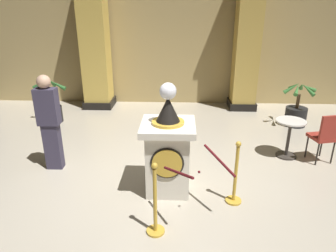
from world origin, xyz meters
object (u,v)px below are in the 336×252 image
(bystander_guest, at_px, (49,121))
(stanchion_far, at_px, (235,182))
(pedestal_clock, at_px, (168,150))
(potted_palm_left, at_px, (52,109))
(cafe_table, at_px, (289,134))
(cafe_chair_red, at_px, (326,134))
(stanchion_near, at_px, (155,209))
(potted_palm_right, at_px, (296,112))

(bystander_guest, bearing_deg, stanchion_far, -16.91)
(pedestal_clock, bearing_deg, potted_palm_left, 135.70)
(stanchion_far, distance_m, cafe_table, 2.01)
(cafe_table, bearing_deg, stanchion_far, -129.26)
(bystander_guest, relative_size, cafe_chair_red, 1.78)
(cafe_chair_red, bearing_deg, bystander_guest, -175.42)
(stanchion_far, height_order, cafe_table, stanchion_far)
(pedestal_clock, distance_m, bystander_guest, 2.17)
(bystander_guest, bearing_deg, pedestal_clock, -16.82)
(potted_palm_left, bearing_deg, cafe_table, -17.89)
(stanchion_near, bearing_deg, potted_palm_right, 51.80)
(pedestal_clock, xyz_separation_m, stanchion_far, (1.00, -0.31, -0.34))
(cafe_chair_red, bearing_deg, pedestal_clock, -160.22)
(stanchion_near, relative_size, cafe_table, 1.35)
(pedestal_clock, height_order, bystander_guest, pedestal_clock)
(pedestal_clock, height_order, stanchion_far, pedestal_clock)
(potted_palm_left, distance_m, cafe_chair_red, 6.17)
(stanchion_near, xyz_separation_m, cafe_chair_red, (2.95, 2.04, 0.22))
(stanchion_near, bearing_deg, cafe_chair_red, 34.65)
(potted_palm_left, bearing_deg, stanchion_near, -53.85)
(bystander_guest, bearing_deg, potted_palm_right, 24.61)
(potted_palm_right, relative_size, cafe_table, 1.47)
(pedestal_clock, relative_size, stanchion_far, 1.76)
(cafe_table, bearing_deg, potted_palm_right, 66.56)
(pedestal_clock, xyz_separation_m, cafe_chair_red, (2.83, 1.02, -0.11))
(pedestal_clock, bearing_deg, cafe_table, 28.75)
(bystander_guest, height_order, cafe_chair_red, bystander_guest)
(stanchion_far, distance_m, bystander_guest, 3.26)
(potted_palm_left, xyz_separation_m, potted_palm_right, (6.03, 0.00, 0.02))
(potted_palm_right, distance_m, cafe_chair_red, 1.95)
(stanchion_near, distance_m, cafe_chair_red, 3.60)
(potted_palm_left, bearing_deg, cafe_chair_red, -18.25)
(stanchion_near, distance_m, potted_palm_left, 4.92)
(cafe_table, bearing_deg, pedestal_clock, -151.25)
(potted_palm_right, distance_m, cafe_table, 1.87)
(potted_palm_left, relative_size, cafe_chair_red, 1.18)
(bystander_guest, relative_size, cafe_table, 2.28)
(stanchion_near, distance_m, bystander_guest, 2.61)
(pedestal_clock, xyz_separation_m, potted_palm_left, (-3.02, 2.95, -0.35))
(stanchion_near, height_order, stanchion_far, stanchion_near)
(stanchion_far, bearing_deg, cafe_chair_red, 35.87)
(stanchion_near, distance_m, cafe_table, 3.29)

